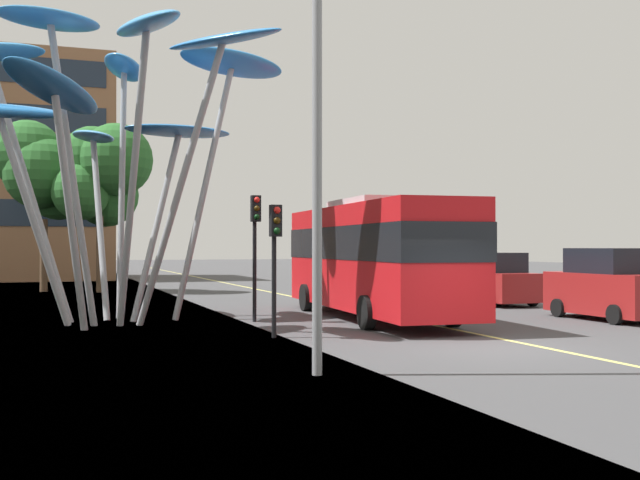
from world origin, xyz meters
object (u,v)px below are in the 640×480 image
object	(u,v)px
car_parked_far	(495,280)
street_lamp	(337,66)
traffic_light_kerb_near	(275,241)
car_parked_mid	(608,286)
leaf_sculpture	(113,93)
red_bus	(373,253)
traffic_light_kerb_far	(255,231)

from	to	relation	value
car_parked_far	street_lamp	world-z (taller)	street_lamp
traffic_light_kerb_near	car_parked_mid	bearing A→B (deg)	6.25
traffic_light_kerb_near	street_lamp	xyz separation A→B (m)	(-0.47, -5.69, 3.14)
traffic_light_kerb_near	leaf_sculpture	bearing A→B (deg)	125.40
car_parked_mid	leaf_sculpture	bearing A→B (deg)	165.70
red_bus	street_lamp	distance (m)	11.45
traffic_light_kerb_far	red_bus	bearing A→B (deg)	-2.20
leaf_sculpture	traffic_light_kerb_far	bearing A→B (deg)	-11.01
leaf_sculpture	car_parked_mid	bearing A→B (deg)	-14.30
red_bus	leaf_sculpture	world-z (taller)	leaf_sculpture
red_bus	car_parked_far	world-z (taller)	red_bus
red_bus	car_parked_mid	distance (m)	7.46
car_parked_mid	street_lamp	size ratio (longest dim) A/B	0.49
red_bus	street_lamp	world-z (taller)	street_lamp
traffic_light_kerb_near	red_bus	bearing A→B (deg)	42.51
car_parked_mid	street_lamp	world-z (taller)	street_lamp
leaf_sculpture	street_lamp	xyz separation A→B (m)	(3.09, -10.70, -1.28)
leaf_sculpture	street_lamp	world-z (taller)	street_lamp
leaf_sculpture	car_parked_far	size ratio (longest dim) A/B	2.90
car_parked_far	street_lamp	bearing A→B (deg)	-130.89
leaf_sculpture	car_parked_far	bearing A→B (deg)	11.12
leaf_sculpture	street_lamp	size ratio (longest dim) A/B	1.28
red_bus	car_parked_mid	xyz separation A→B (m)	(6.83, -2.82, -1.04)
car_parked_mid	street_lamp	distance (m)	14.35
leaf_sculpture	car_parked_far	world-z (taller)	leaf_sculpture
traffic_light_kerb_far	street_lamp	xyz separation A→B (m)	(-1.05, -9.89, 2.79)
car_parked_far	car_parked_mid	bearing A→B (deg)	-90.63
traffic_light_kerb_near	car_parked_far	size ratio (longest dim) A/B	0.86
red_bus	traffic_light_kerb_near	distance (m)	6.01
leaf_sculpture	street_lamp	bearing A→B (deg)	-73.87
traffic_light_kerb_far	car_parked_mid	size ratio (longest dim) A/B	0.89
car_parked_far	leaf_sculpture	bearing A→B (deg)	-168.88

